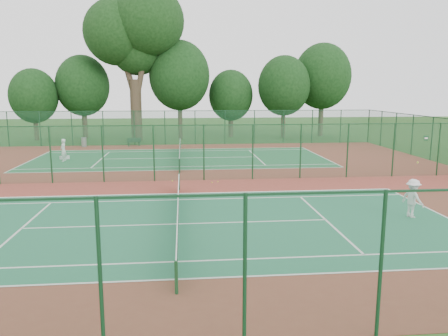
{
  "coord_description": "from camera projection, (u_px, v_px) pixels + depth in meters",
  "views": [
    {
      "loc": [
        0.24,
        -26.84,
        5.65
      ],
      "look_at": [
        2.36,
        -4.64,
        1.6
      ],
      "focal_mm": 35.0,
      "sensor_mm": 36.0,
      "label": 1
    }
  ],
  "objects": [
    {
      "name": "ground",
      "position": [
        179.0,
        181.0,
        27.27
      ],
      "size": [
        120.0,
        120.0,
        0.0
      ],
      "primitive_type": "plane",
      "color": "#244C18",
      "rests_on": "ground"
    },
    {
      "name": "red_pad",
      "position": [
        179.0,
        181.0,
        27.27
      ],
      "size": [
        40.0,
        36.0,
        0.01
      ],
      "primitive_type": "cube",
      "color": "maroon",
      "rests_on": "ground"
    },
    {
      "name": "court_near",
      "position": [
        178.0,
        224.0,
        18.46
      ],
      "size": [
        23.77,
        10.97,
        0.01
      ],
      "primitive_type": "cube",
      "color": "#216A49",
      "rests_on": "red_pad"
    },
    {
      "name": "court_far",
      "position": [
        180.0,
        158.0,
        36.09
      ],
      "size": [
        23.77,
        10.97,
        0.01
      ],
      "primitive_type": "cube",
      "color": "#1E5F35",
      "rests_on": "red_pad"
    },
    {
      "name": "fence_north",
      "position": [
        180.0,
        128.0,
        44.59
      ],
      "size": [
        40.0,
        0.09,
        3.5
      ],
      "color": "#1B5131",
      "rests_on": "ground"
    },
    {
      "name": "fence_south",
      "position": [
        174.0,
        273.0,
        9.33
      ],
      "size": [
        40.0,
        0.09,
        3.5
      ],
      "color": "#174527",
      "rests_on": "ground"
    },
    {
      "name": "fence_divider",
      "position": [
        179.0,
        153.0,
        26.96
      ],
      "size": [
        40.0,
        0.09,
        3.5
      ],
      "color": "#1A4E2A",
      "rests_on": "ground"
    },
    {
      "name": "tennis_net_near",
      "position": [
        178.0,
        212.0,
        18.36
      ],
      "size": [
        0.1,
        12.9,
        0.97
      ],
      "color": "#163E1D",
      "rests_on": "ground"
    },
    {
      "name": "tennis_net_far",
      "position": [
        180.0,
        152.0,
        35.99
      ],
      "size": [
        0.1,
        12.9,
        0.97
      ],
      "color": "#143820",
      "rests_on": "ground"
    },
    {
      "name": "player_near",
      "position": [
        413.0,
        198.0,
        19.29
      ],
      "size": [
        1.0,
        1.27,
        1.73
      ],
      "primitive_type": "imported",
      "rotation": [
        0.0,
        0.0,
        1.94
      ],
      "color": "silver",
      "rests_on": "court_near"
    },
    {
      "name": "player_far",
      "position": [
        63.0,
        150.0,
        34.36
      ],
      "size": [
        0.5,
        0.69,
        1.77
      ],
      "primitive_type": "imported",
      "rotation": [
        0.0,
        0.0,
        -1.7
      ],
      "color": "white",
      "rests_on": "court_far"
    },
    {
      "name": "trash_bin",
      "position": [
        84.0,
        142.0,
        43.04
      ],
      "size": [
        0.6,
        0.6,
        0.93
      ],
      "primitive_type": "cylinder",
      "rotation": [
        0.0,
        0.0,
        -0.19
      ],
      "color": "gray",
      "rests_on": "red_pad"
    },
    {
      "name": "bench",
      "position": [
        134.0,
        142.0,
        43.58
      ],
      "size": [
        1.4,
        0.83,
        0.83
      ],
      "rotation": [
        0.0,
        0.0,
        0.35
      ],
      "color": "black",
      "rests_on": "red_pad"
    },
    {
      "name": "kit_bag",
      "position": [
        65.0,
        158.0,
        35.45
      ],
      "size": [
        0.79,
        0.53,
        0.28
      ],
      "primitive_type": "cube",
      "rotation": [
        0.0,
        0.0,
        0.37
      ],
      "color": "silver",
      "rests_on": "red_pad"
    },
    {
      "name": "stray_ball_a",
      "position": [
        172.0,
        181.0,
        26.96
      ],
      "size": [
        0.07,
        0.07,
        0.07
      ],
      "primitive_type": "sphere",
      "color": "#D9EA36",
      "rests_on": "red_pad"
    },
    {
      "name": "stray_ball_b",
      "position": [
        218.0,
        182.0,
        26.76
      ],
      "size": [
        0.07,
        0.07,
        0.07
      ],
      "primitive_type": "sphere",
      "color": "#C5D130",
      "rests_on": "red_pad"
    },
    {
      "name": "stray_ball_c",
      "position": [
        212.0,
        182.0,
        26.52
      ],
      "size": [
        0.08,
        0.08,
        0.08
      ],
      "primitive_type": "sphere",
      "color": "#CED130",
      "rests_on": "red_pad"
    },
    {
      "name": "big_tree",
      "position": [
        135.0,
        31.0,
        46.84
      ],
      "size": [
        10.79,
        7.89,
        16.57
      ],
      "color": "#3A2D1F",
      "rests_on": "ground"
    },
    {
      "name": "evergreen_row",
      "position": [
        185.0,
        138.0,
        51.07
      ],
      "size": [
        39.0,
        5.0,
        12.0
      ],
      "primitive_type": null,
      "color": "black",
      "rests_on": "ground"
    }
  ]
}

